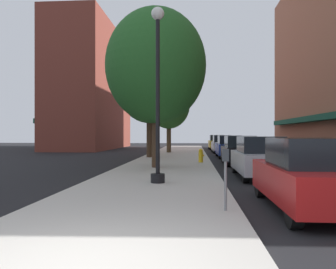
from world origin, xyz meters
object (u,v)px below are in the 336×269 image
Objects in this scene: car_white at (222,144)px; tree_far at (149,86)px; parking_meter_near at (226,172)px; car_silver at (259,158)px; car_blue at (229,147)px; car_black at (239,150)px; car_red at (309,175)px; car_yellow at (217,142)px; lamppost at (158,91)px; fire_hydrant at (201,155)px; tree_mid at (169,105)px; tree_near at (156,66)px.

tree_far is at bearing -126.21° from car_white.
tree_far is at bearing 102.84° from parking_meter_near.
car_blue is (0.00, 11.87, 0.00)m from car_silver.
car_black is at bearing -35.50° from tree_far.
car_white reaches higher than parking_meter_near.
car_red and car_silver have the same top height.
tree_far is at bearing 118.68° from car_silver.
tree_far is 17.06m from car_yellow.
car_black is 1.00× the size of car_blue.
car_blue is (3.83, 14.41, -2.39)m from lamppost.
car_yellow is (2.22, 19.64, 0.29)m from fire_hydrant.
car_black is 1.00× the size of car_white.
car_silver is (2.22, -5.94, 0.29)m from fire_hydrant.
car_blue is 1.00× the size of car_yellow.
car_white is at bearing 55.56° from tree_far.
fire_hydrant is at bearing -95.73° from car_yellow.
car_red is at bearing -77.86° from tree_mid.
car_red is at bearing -62.74° from tree_near.
tree_mid is 1.51× the size of car_black.
parking_meter_near is 0.17× the size of tree_far.
parking_meter_near is 10.58m from tree_near.
tree_mid is at bearing 97.13° from parking_meter_near.
tree_near reaches higher than fire_hydrant.
tree_far reaches higher than car_blue.
tree_mid is at bearing 102.88° from car_red.
lamppost is 12.98m from tree_far.
lamppost is at bearing 139.20° from car_red.
car_silver is 18.55m from car_white.
car_black is (0.00, 11.96, 0.00)m from car_red.
tree_near is at bearing 97.07° from lamppost.
parking_meter_near is at bearing -82.87° from tree_mid.
car_silver is (5.77, -10.14, -4.36)m from tree_far.
parking_meter_near is at bearing -88.77° from fire_hydrant.
car_silver is at bearing -31.77° from tree_near.
car_red is 1.00× the size of car_blue.
tree_near reaches higher than parking_meter_near.
tree_mid reaches higher than car_red.
tree_near is at bearing -115.04° from car_blue.
tree_mid is 7.72m from car_blue.
tree_near is (-2.27, -3.16, 4.58)m from fire_hydrant.
tree_mid is at bearing 103.83° from fire_hydrant.
tree_near is 16.95m from car_white.
tree_far reaches higher than tree_mid.
tree_far is 12.45m from car_silver.
tree_mid is 23.40m from car_red.
tree_mid reaches higher than car_blue.
lamppost is 1.37× the size of car_white.
car_blue is 13.72m from car_yellow.
car_white is at bearing 21.14° from tree_mid.
car_black and car_white have the same top height.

